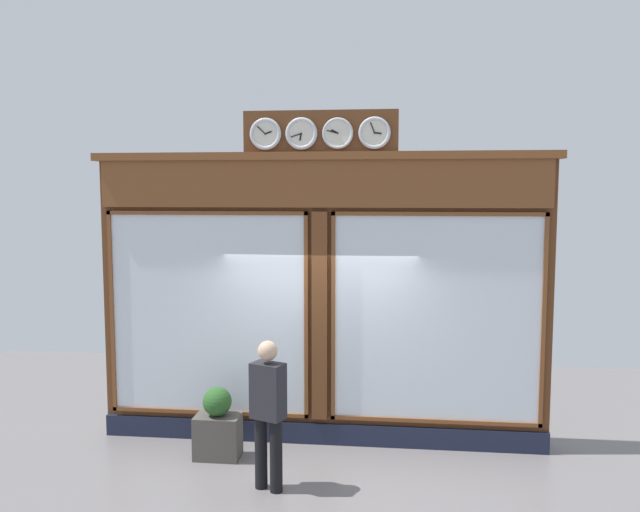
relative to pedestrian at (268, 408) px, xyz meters
name	(u,v)px	position (x,y,z in m)	size (l,w,h in m)	color
shop_facade	(321,297)	(-0.42, -1.50, 1.00)	(5.96, 0.42, 4.33)	#5B3319
pedestrian	(268,408)	(0.00, 0.00, 0.00)	(0.42, 0.34, 1.69)	black
planter_box	(218,437)	(0.79, -0.78, -0.66)	(0.56, 0.36, 0.54)	#4C4742
planter_shrub	(217,402)	(0.79, -0.78, -0.21)	(0.36, 0.36, 0.36)	#285623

